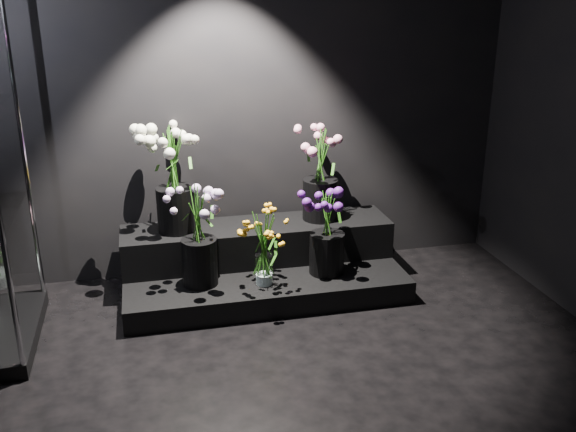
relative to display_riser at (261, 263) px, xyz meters
name	(u,v)px	position (x,y,z in m)	size (l,w,h in m)	color
floor	(308,427)	(-0.07, -1.61, -0.18)	(4.00, 4.00, 0.00)	black
wall_back	(238,84)	(-0.07, 0.39, 1.22)	(4.00, 4.00, 0.00)	black
display_riser	(261,263)	(0.00, 0.00, 0.00)	(1.94, 0.86, 0.43)	black
bouquet_orange_bells	(264,248)	(-0.04, -0.31, 0.24)	(0.27, 0.27, 0.50)	white
bouquet_lilac	(198,229)	(-0.45, -0.21, 0.38)	(0.44, 0.44, 0.68)	black
bouquet_purple	(327,227)	(0.42, -0.23, 0.32)	(0.41, 0.41, 0.60)	black
bouquet_cream_roses	(174,171)	(-0.57, 0.12, 0.68)	(0.47, 0.47, 0.74)	black
bouquet_pink_roses	(321,171)	(0.47, 0.13, 0.62)	(0.40, 0.40, 0.66)	black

